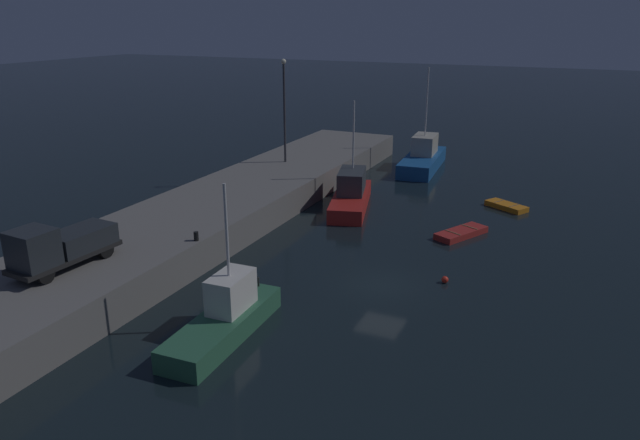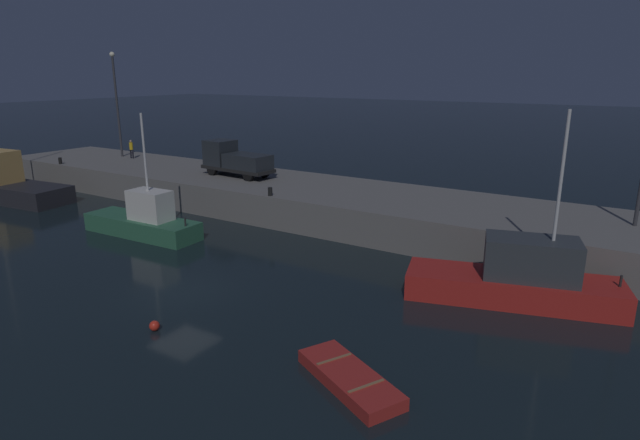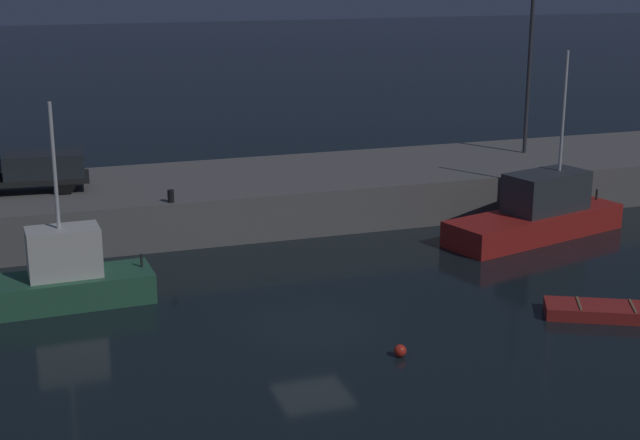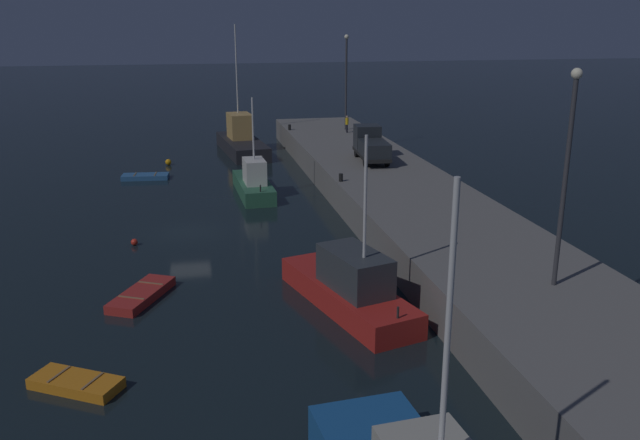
{
  "view_description": "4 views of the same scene",
  "coord_description": "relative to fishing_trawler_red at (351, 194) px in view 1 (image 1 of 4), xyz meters",
  "views": [
    {
      "loc": [
        -29.62,
        -9.75,
        14.48
      ],
      "look_at": [
        4.78,
        6.03,
        1.58
      ],
      "focal_mm": 33.89,
      "sensor_mm": 36.0,
      "label": 1
    },
    {
      "loc": [
        17.11,
        -15.34,
        9.6
      ],
      "look_at": [
        1.75,
        8.92,
        1.54
      ],
      "focal_mm": 29.8,
      "sensor_mm": 36.0,
      "label": 2
    },
    {
      "loc": [
        -9.17,
        -27.99,
        12.0
      ],
      "look_at": [
        2.55,
        6.75,
        1.77
      ],
      "focal_mm": 52.56,
      "sensor_mm": 36.0,
      "label": 3
    },
    {
      "loc": [
        40.2,
        0.15,
        12.78
      ],
      "look_at": [
        4.86,
        7.36,
        1.81
      ],
      "focal_mm": 37.41,
      "sensor_mm": 36.0,
      "label": 4
    }
  ],
  "objects": [
    {
      "name": "lamp_post_east",
      "position": [
        3.83,
        7.83,
        6.15
      ],
      "size": [
        0.44,
        0.44,
        8.89
      ],
      "color": "#38383D",
      "rests_on": "pier_quay"
    },
    {
      "name": "utility_truck",
      "position": [
        -22.09,
        7.16,
        2.25
      ],
      "size": [
        6.01,
        2.37,
        2.56
      ],
      "color": "black",
      "rests_on": "pier_quay"
    },
    {
      "name": "dinghy_red_small",
      "position": [
        4.71,
        -11.3,
        -0.86
      ],
      "size": [
        2.82,
        3.51,
        0.44
      ],
      "color": "orange",
      "rests_on": "ground"
    },
    {
      "name": "fishing_boat_blue",
      "position": [
        -21.27,
        -2.12,
        -0.13
      ],
      "size": [
        7.9,
        2.52,
        7.34
      ],
      "color": "#2D6647",
      "rests_on": "ground"
    },
    {
      "name": "fishing_boat_orange",
      "position": [
        14.73,
        -1.75,
        0.03
      ],
      "size": [
        10.3,
        3.91,
        9.77
      ],
      "color": "#195193",
      "rests_on": "ground"
    },
    {
      "name": "mooring_buoy_mid",
      "position": [
        -11.11,
        -10.22,
        -0.86
      ],
      "size": [
        0.4,
        0.4,
        0.4
      ],
      "primitive_type": "sphere",
      "color": "red",
      "rests_on": "ground"
    },
    {
      "name": "pier_quay",
      "position": [
        -12.97,
        7.18,
        -0.02
      ],
      "size": [
        65.19,
        8.42,
        2.07
      ],
      "color": "slate",
      "rests_on": "ground"
    },
    {
      "name": "dinghy_orange_near",
      "position": [
        -3.0,
        -9.4,
        -0.84
      ],
      "size": [
        4.32,
        3.16,
        0.47
      ],
      "color": "#B22823",
      "rests_on": "ground"
    },
    {
      "name": "fishing_trawler_red",
      "position": [
        0.0,
        0.0,
        0.0
      ],
      "size": [
        9.28,
        4.9,
        8.2
      ],
      "color": "red",
      "rests_on": "ground"
    },
    {
      "name": "bollard_central",
      "position": [
        -15.85,
        3.31,
        1.28
      ],
      "size": [
        0.28,
        0.28,
        0.54
      ],
      "primitive_type": "cylinder",
      "color": "black",
      "rests_on": "pier_quay"
    },
    {
      "name": "ground_plane",
      "position": [
        -12.97,
        -7.09,
        -1.06
      ],
      "size": [
        320.0,
        320.0,
        0.0
      ],
      "primitive_type": "plane",
      "color": "black"
    }
  ]
}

